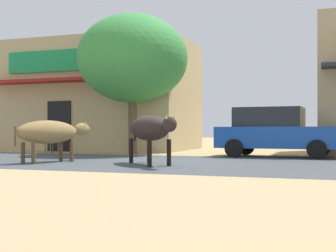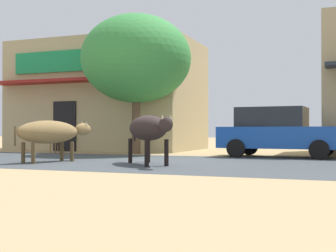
{
  "view_description": "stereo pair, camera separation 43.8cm",
  "coord_description": "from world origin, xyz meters",
  "px_view_note": "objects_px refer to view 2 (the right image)",
  "views": [
    {
      "loc": [
        4.67,
        -11.96,
        0.9
      ],
      "look_at": [
        0.31,
        0.62,
        1.01
      ],
      "focal_mm": 49.34,
      "sensor_mm": 36.0,
      "label": 1
    },
    {
      "loc": [
        5.08,
        -11.81,
        0.9
      ],
      "look_at": [
        0.31,
        0.62,
        1.01
      ],
      "focal_mm": 49.34,
      "sensor_mm": 36.0,
      "label": 2
    }
  ],
  "objects_px": {
    "roadside_tree": "(136,59)",
    "cow_near_brown": "(51,132)",
    "cafe_chair_near_tree": "(55,140)",
    "cow_far_dark": "(148,129)",
    "parked_hatchback_car": "(278,132)"
  },
  "relations": [
    {
      "from": "roadside_tree",
      "to": "cow_far_dark",
      "type": "distance_m",
      "value": 6.11
    },
    {
      "from": "cow_near_brown",
      "to": "cafe_chair_near_tree",
      "type": "height_order",
      "value": "cow_near_brown"
    },
    {
      "from": "parked_hatchback_car",
      "to": "cafe_chair_near_tree",
      "type": "height_order",
      "value": "parked_hatchback_car"
    },
    {
      "from": "parked_hatchback_car",
      "to": "cafe_chair_near_tree",
      "type": "xyz_separation_m",
      "value": [
        -8.57,
        -0.23,
        -0.33
      ]
    },
    {
      "from": "cow_near_brown",
      "to": "cow_far_dark",
      "type": "xyz_separation_m",
      "value": [
        2.92,
        0.11,
        0.11
      ]
    },
    {
      "from": "cow_near_brown",
      "to": "cow_far_dark",
      "type": "bearing_deg",
      "value": 2.11
    },
    {
      "from": "roadside_tree",
      "to": "cafe_chair_near_tree",
      "type": "height_order",
      "value": "roadside_tree"
    },
    {
      "from": "parked_hatchback_car",
      "to": "cow_near_brown",
      "type": "xyz_separation_m",
      "value": [
        -5.6,
        -4.7,
        -0.02
      ]
    },
    {
      "from": "cafe_chair_near_tree",
      "to": "roadside_tree",
      "type": "bearing_deg",
      "value": 8.43
    },
    {
      "from": "roadside_tree",
      "to": "cafe_chair_near_tree",
      "type": "bearing_deg",
      "value": -171.57
    },
    {
      "from": "cow_near_brown",
      "to": "cow_far_dark",
      "type": "relative_size",
      "value": 1.09
    },
    {
      "from": "cow_far_dark",
      "to": "cafe_chair_near_tree",
      "type": "xyz_separation_m",
      "value": [
        -5.89,
        4.36,
        -0.42
      ]
    },
    {
      "from": "roadside_tree",
      "to": "cow_near_brown",
      "type": "xyz_separation_m",
      "value": [
        -0.31,
        -4.96,
        -2.75
      ]
    },
    {
      "from": "roadside_tree",
      "to": "cow_near_brown",
      "type": "height_order",
      "value": "roadside_tree"
    },
    {
      "from": "cafe_chair_near_tree",
      "to": "cow_far_dark",
      "type": "bearing_deg",
      "value": -36.54
    }
  ]
}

